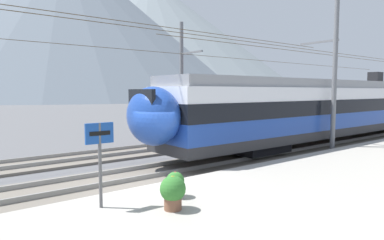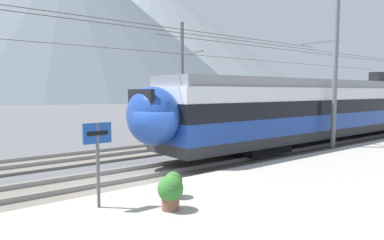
{
  "view_description": "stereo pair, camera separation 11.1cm",
  "coord_description": "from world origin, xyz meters",
  "px_view_note": "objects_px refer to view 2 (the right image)",
  "views": [
    {
      "loc": [
        -5.66,
        -9.69,
        3.23
      ],
      "look_at": [
        4.67,
        3.45,
        1.8
      ],
      "focal_mm": 31.88,
      "sensor_mm": 36.0,
      "label": 1
    },
    {
      "loc": [
        -5.57,
        -9.76,
        3.23
      ],
      "look_at": [
        4.67,
        3.45,
        1.8
      ],
      "focal_mm": 31.88,
      "sensor_mm": 36.0,
      "label": 2
    }
  ],
  "objects_px": {
    "catenary_mast_mid": "(333,72)",
    "platform_sign": "(98,145)",
    "potted_plant_by_shelter": "(173,183)",
    "train_near_platform": "(341,107)",
    "train_far_track": "(348,102)",
    "catenary_mast_far_side": "(183,80)",
    "potted_plant_platform_edge": "(170,190)"
  },
  "relations": [
    {
      "from": "train_near_platform",
      "to": "catenary_mast_mid",
      "type": "height_order",
      "value": "catenary_mast_mid"
    },
    {
      "from": "train_far_track",
      "to": "potted_plant_by_shelter",
      "type": "height_order",
      "value": "train_far_track"
    },
    {
      "from": "catenary_mast_far_side",
      "to": "platform_sign",
      "type": "xyz_separation_m",
      "value": [
        -9.7,
        -9.69,
        -2.02
      ]
    },
    {
      "from": "train_near_platform",
      "to": "potted_plant_by_shelter",
      "type": "relative_size",
      "value": 42.04
    },
    {
      "from": "catenary_mast_mid",
      "to": "potted_plant_platform_edge",
      "type": "distance_m",
      "value": 12.59
    },
    {
      "from": "platform_sign",
      "to": "potted_plant_by_shelter",
      "type": "bearing_deg",
      "value": -13.31
    },
    {
      "from": "train_near_platform",
      "to": "catenary_mast_far_side",
      "type": "height_order",
      "value": "catenary_mast_far_side"
    },
    {
      "from": "train_far_track",
      "to": "catenary_mast_far_side",
      "type": "bearing_deg",
      "value": 174.17
    },
    {
      "from": "catenary_mast_far_side",
      "to": "potted_plant_platform_edge",
      "type": "bearing_deg",
      "value": -127.65
    },
    {
      "from": "catenary_mast_far_side",
      "to": "potted_plant_platform_edge",
      "type": "relative_size",
      "value": 52.15
    },
    {
      "from": "catenary_mast_mid",
      "to": "potted_plant_by_shelter",
      "type": "bearing_deg",
      "value": -169.83
    },
    {
      "from": "potted_plant_platform_edge",
      "to": "platform_sign",
      "type": "bearing_deg",
      "value": 136.75
    },
    {
      "from": "train_far_track",
      "to": "platform_sign",
      "type": "height_order",
      "value": "train_far_track"
    },
    {
      "from": "catenary_mast_mid",
      "to": "potted_plant_by_shelter",
      "type": "height_order",
      "value": "catenary_mast_mid"
    },
    {
      "from": "train_near_platform",
      "to": "train_far_track",
      "type": "height_order",
      "value": "same"
    },
    {
      "from": "train_far_track",
      "to": "platform_sign",
      "type": "relative_size",
      "value": 15.77
    },
    {
      "from": "train_near_platform",
      "to": "catenary_mast_mid",
      "type": "bearing_deg",
      "value": -156.94
    },
    {
      "from": "train_near_platform",
      "to": "train_far_track",
      "type": "xyz_separation_m",
      "value": [
        9.68,
        4.63,
        0.0
      ]
    },
    {
      "from": "potted_plant_by_shelter",
      "to": "potted_plant_platform_edge",
      "type": "bearing_deg",
      "value": -128.64
    },
    {
      "from": "potted_plant_platform_edge",
      "to": "potted_plant_by_shelter",
      "type": "height_order",
      "value": "potted_plant_platform_edge"
    },
    {
      "from": "train_near_platform",
      "to": "train_far_track",
      "type": "relative_size",
      "value": 0.88
    },
    {
      "from": "platform_sign",
      "to": "potted_plant_platform_edge",
      "type": "bearing_deg",
      "value": -43.25
    },
    {
      "from": "catenary_mast_far_side",
      "to": "platform_sign",
      "type": "distance_m",
      "value": 13.85
    },
    {
      "from": "catenary_mast_mid",
      "to": "platform_sign",
      "type": "height_order",
      "value": "catenary_mast_mid"
    },
    {
      "from": "train_far_track",
      "to": "catenary_mast_far_side",
      "type": "xyz_separation_m",
      "value": [
        -17.17,
        1.75,
        1.7
      ]
    },
    {
      "from": "catenary_mast_far_side",
      "to": "potted_plant_platform_edge",
      "type": "height_order",
      "value": "catenary_mast_far_side"
    },
    {
      "from": "catenary_mast_mid",
      "to": "platform_sign",
      "type": "distance_m",
      "value": 13.4
    },
    {
      "from": "catenary_mast_mid",
      "to": "platform_sign",
      "type": "relative_size",
      "value": 20.7
    },
    {
      "from": "potted_plant_platform_edge",
      "to": "potted_plant_by_shelter",
      "type": "relative_size",
      "value": 1.2
    },
    {
      "from": "platform_sign",
      "to": "train_far_track",
      "type": "bearing_deg",
      "value": 16.45
    },
    {
      "from": "catenary_mast_far_side",
      "to": "train_far_track",
      "type": "bearing_deg",
      "value": -5.83
    },
    {
      "from": "catenary_mast_mid",
      "to": "platform_sign",
      "type": "bearing_deg",
      "value": -173.21
    }
  ]
}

